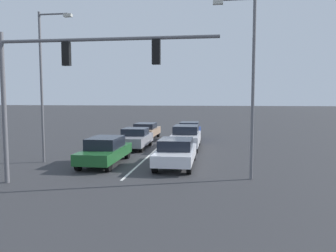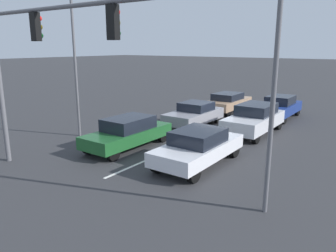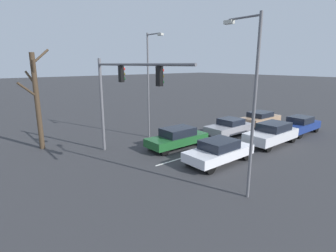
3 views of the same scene
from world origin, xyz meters
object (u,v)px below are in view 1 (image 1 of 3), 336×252
Objects in this scene: car_navy_leftlane_third at (190,131)px; traffic_signal_gantry at (63,73)px; car_silver_leftlane_second at (186,137)px; car_tan_midlane_third at (146,130)px; car_gray_midlane_second at (135,138)px; street_lamp_right_shoulder at (45,77)px; street_lamp_left_shoulder at (249,76)px; car_darkgreen_midlane_front at (105,150)px; car_white_leftlane_front at (176,152)px.

car_navy_leftlane_third is 0.48× the size of traffic_signal_gantry.
car_silver_leftlane_second is 4.87m from car_navy_leftlane_third.
car_tan_midlane_third is 0.49× the size of traffic_signal_gantry.
car_gray_midlane_second is 7.85m from street_lamp_right_shoulder.
street_lamp_left_shoulder is at bearing 105.00° from car_navy_leftlane_third.
street_lamp_right_shoulder is at bearing 39.58° from car_silver_leftlane_second.
car_tan_midlane_third is (0.02, -10.95, -0.01)m from car_darkgreen_midlane_front.
car_tan_midlane_third is 12.13m from street_lamp_right_shoulder.
street_lamp_left_shoulder reaches higher than car_navy_leftlane_third.
street_lamp_right_shoulder is at bearing -12.32° from street_lamp_left_shoulder.
car_gray_midlane_second is 0.47× the size of traffic_signal_gantry.
car_silver_leftlane_second is 10.32m from street_lamp_right_shoulder.
street_lamp_right_shoulder is at bearing -53.91° from traffic_signal_gantry.
street_lamp_left_shoulder is at bearing 119.19° from car_tan_midlane_third.
car_navy_leftlane_third is 13.72m from street_lamp_right_shoulder.
street_lamp_left_shoulder reaches higher than car_white_leftlane_front.
car_white_leftlane_front is at bearing 89.99° from car_silver_leftlane_second.
car_white_leftlane_front is at bearing 90.49° from car_navy_leftlane_third.
traffic_signal_gantry is (0.49, 10.03, 3.91)m from car_gray_midlane_second.
street_lamp_right_shoulder is at bearing 56.45° from car_navy_leftlane_third.
car_white_leftlane_front is 7.15m from traffic_signal_gantry.
car_white_leftlane_front is at bearing -133.41° from traffic_signal_gantry.
car_gray_midlane_second is at bearing 56.37° from car_navy_leftlane_third.
car_white_leftlane_front is 6.13m from car_silver_leftlane_second.
street_lamp_left_shoulder reaches higher than car_darkgreen_midlane_front.
street_lamp_left_shoulder is (-7.42, 13.29, 3.86)m from car_tan_midlane_third.
car_white_leftlane_front is 1.03× the size of car_tan_midlane_third.
car_navy_leftlane_third is at bearing -104.71° from traffic_signal_gantry.
street_lamp_left_shoulder reaches higher than car_tan_midlane_third.
car_darkgreen_midlane_front is 5.86m from traffic_signal_gantry.
street_lamp_right_shoulder is (3.71, 5.61, 4.04)m from car_gray_midlane_second.
traffic_signal_gantry is at bearing 46.59° from car_white_leftlane_front.
car_darkgreen_midlane_front is 0.57× the size of street_lamp_right_shoulder.
car_silver_leftlane_second is (-3.93, -6.11, 0.08)m from car_darkgreen_midlane_front.
car_darkgreen_midlane_front is 7.26m from car_silver_leftlane_second.
car_darkgreen_midlane_front reaches higher than car_white_leftlane_front.
car_gray_midlane_second is 6.41m from car_navy_leftlane_third.
street_lamp_right_shoulder is (7.26, 10.94, 3.99)m from car_navy_leftlane_third.
car_navy_leftlane_third is at bearing -109.26° from car_darkgreen_midlane_front.
car_white_leftlane_front is 5.68m from street_lamp_left_shoulder.
car_tan_midlane_third is 15.70m from street_lamp_left_shoulder.
car_silver_leftlane_second reaches higher than car_tan_midlane_third.
car_darkgreen_midlane_front reaches higher than car_gray_midlane_second.
car_gray_midlane_second is 0.89× the size of car_silver_leftlane_second.
car_tan_midlane_third is at bearing 0.34° from car_navy_leftlane_third.
street_lamp_right_shoulder reaches higher than car_white_leftlane_front.
car_darkgreen_midlane_front is 5.65m from car_gray_midlane_second.
car_navy_leftlane_third is at bearing -123.55° from street_lamp_right_shoulder.
car_silver_leftlane_second reaches higher than car_navy_leftlane_third.
car_darkgreen_midlane_front is (3.93, -0.03, -0.00)m from car_white_leftlane_front.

